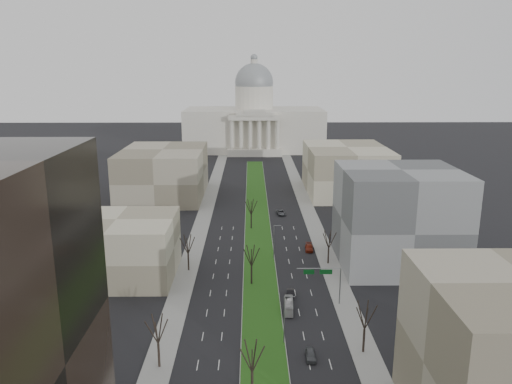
{
  "coord_description": "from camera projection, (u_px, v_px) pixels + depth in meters",
  "views": [
    {
      "loc": [
        -2.15,
        -24.47,
        47.84
      ],
      "look_at": [
        -0.62,
        114.24,
        12.97
      ],
      "focal_mm": 35.0,
      "sensor_mm": 36.0,
      "label": 1
    }
  ],
  "objects": [
    {
      "name": "tree_left_far",
      "position": [
        188.0,
        244.0,
        118.91
      ],
      "size": [
        5.28,
        5.28,
        9.5
      ],
      "color": "black",
      "rests_on": "ground"
    },
    {
      "name": "tree_right_mid",
      "position": [
        365.0,
        315.0,
        84.29
      ],
      "size": [
        5.52,
        5.52,
        9.94
      ],
      "color": "black",
      "rests_on": "ground"
    },
    {
      "name": "capitol",
      "position": [
        254.0,
        122.0,
        292.88
      ],
      "size": [
        80.0,
        46.0,
        55.0
      ],
      "color": "beige",
      "rests_on": "ground"
    },
    {
      "name": "car_red",
      "position": [
        309.0,
        248.0,
        133.72
      ],
      "size": [
        2.49,
        5.31,
        1.5
      ],
      "primitive_type": "imported",
      "rotation": [
        0.0,
        0.0,
        -0.08
      ],
      "color": "maroon",
      "rests_on": "ground"
    },
    {
      "name": "sidewalk_left",
      "position": [
        191.0,
        259.0,
        127.34
      ],
      "size": [
        5.0,
        330.0,
        0.15
      ],
      "primitive_type": "cube",
      "color": "gray",
      "rests_on": "ground"
    },
    {
      "name": "building_grey_right",
      "position": [
        398.0,
        218.0,
        122.08
      ],
      "size": [
        28.0,
        26.0,
        24.0
      ],
      "primitive_type": "cube",
      "color": "#585B5D",
      "rests_on": "ground"
    },
    {
      "name": "box_van",
      "position": [
        289.0,
        306.0,
        100.66
      ],
      "size": [
        2.17,
        7.32,
        2.01
      ],
      "primitive_type": "imported",
      "rotation": [
        0.0,
        0.0,
        -0.07
      ],
      "color": "silver",
      "rests_on": "ground"
    },
    {
      "name": "building_far_right",
      "position": [
        346.0,
        170.0,
        193.61
      ],
      "size": [
        30.0,
        40.0,
        18.0
      ],
      "primitive_type": "cube",
      "color": "gray",
      "rests_on": "ground"
    },
    {
      "name": "car_grey_near",
      "position": [
        311.0,
        355.0,
        84.03
      ],
      "size": [
        1.75,
        4.22,
        1.43
      ],
      "primitive_type": "imported",
      "rotation": [
        0.0,
        0.0,
        -0.01
      ],
      "color": "#494C50",
      "rests_on": "ground"
    },
    {
      "name": "tree_median_b",
      "position": [
        251.0,
        255.0,
        111.27
      ],
      "size": [
        5.4,
        5.4,
        9.72
      ],
      "color": "black",
      "rests_on": "ground"
    },
    {
      "name": "car_black",
      "position": [
        290.0,
        294.0,
        106.55
      ],
      "size": [
        1.97,
        4.58,
        1.47
      ],
      "primitive_type": "imported",
      "rotation": [
        0.0,
        0.0,
        -0.1
      ],
      "color": "black",
      "rests_on": "ground"
    },
    {
      "name": "building_beige_left",
      "position": [
        118.0,
        248.0,
        115.79
      ],
      "size": [
        26.0,
        22.0,
        14.0
      ],
      "primitive_type": "cube",
      "color": "gray",
      "rests_on": "ground"
    },
    {
      "name": "tree_left_mid",
      "position": [
        157.0,
        329.0,
        80.08
      ],
      "size": [
        5.4,
        5.4,
        9.72
      ],
      "color": "black",
      "rests_on": "ground"
    },
    {
      "name": "ground",
      "position": [
        258.0,
        229.0,
        151.79
      ],
      "size": [
        600.0,
        600.0,
        0.0
      ],
      "primitive_type": "plane",
      "color": "black",
      "rests_on": "ground"
    },
    {
      "name": "streetlamp_median_b",
      "position": [
        285.0,
        319.0,
        87.62
      ],
      "size": [
        1.9,
        0.2,
        9.16
      ],
      "color": "gray",
      "rests_on": "ground"
    },
    {
      "name": "median",
      "position": [
        258.0,
        229.0,
        150.79
      ],
      "size": [
        8.0,
        222.03,
        0.2
      ],
      "color": "#999993",
      "rests_on": "ground"
    },
    {
      "name": "car_grey_far",
      "position": [
        281.0,
        212.0,
        165.98
      ],
      "size": [
        3.21,
        5.73,
        1.51
      ],
      "primitive_type": "imported",
      "rotation": [
        0.0,
        0.0,
        0.13
      ],
      "color": "#4C4E54",
      "rests_on": "ground"
    },
    {
      "name": "tree_right_far",
      "position": [
        329.0,
        239.0,
        123.23
      ],
      "size": [
        5.04,
        5.04,
        9.07
      ],
      "color": "black",
      "rests_on": "ground"
    },
    {
      "name": "tree_median_c",
      "position": [
        251.0,
        207.0,
        150.06
      ],
      "size": [
        5.4,
        5.4,
        9.72
      ],
      "color": "black",
      "rests_on": "ground"
    },
    {
      "name": "mast_arm_signs",
      "position": [
        327.0,
        277.0,
        101.98
      ],
      "size": [
        9.12,
        0.24,
        8.09
      ],
      "color": "gray",
      "rests_on": "ground"
    },
    {
      "name": "building_far_left",
      "position": [
        164.0,
        173.0,
        188.01
      ],
      "size": [
        30.0,
        40.0,
        18.0
      ],
      "primitive_type": "cube",
      "color": "gray",
      "rests_on": "ground"
    },
    {
      "name": "streetlamp_median_c",
      "position": [
        274.0,
        242.0,
        126.41
      ],
      "size": [
        1.9,
        0.2,
        9.16
      ],
      "color": "gray",
      "rests_on": "ground"
    },
    {
      "name": "sidewalk_right",
      "position": [
        327.0,
        259.0,
        127.72
      ],
      "size": [
        5.0,
        330.0,
        0.15
      ],
      "primitive_type": "cube",
      "color": "gray",
      "rests_on": "ground"
    },
    {
      "name": "tree_median_a",
      "position": [
        252.0,
        356.0,
        72.48
      ],
      "size": [
        5.4,
        5.4,
        9.72
      ],
      "color": "black",
      "rests_on": "ground"
    }
  ]
}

